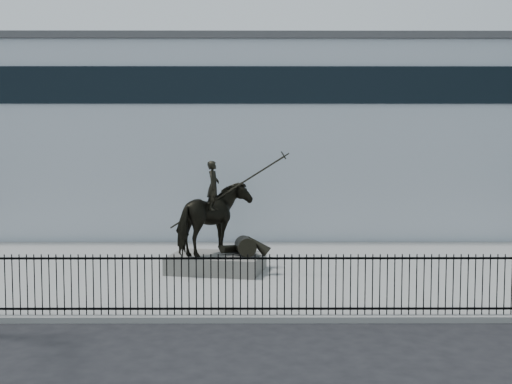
{
  "coord_description": "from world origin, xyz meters",
  "views": [
    {
      "loc": [
        -0.03,
        -13.2,
        4.18
      ],
      "look_at": [
        0.02,
        6.0,
        2.84
      ],
      "focal_mm": 42.0,
      "sensor_mm": 36.0,
      "label": 1
    }
  ],
  "objects": [
    {
      "name": "picket_fence",
      "position": [
        0.0,
        1.25,
        0.9
      ],
      "size": [
        22.1,
        0.1,
        1.5
      ],
      "color": "black",
      "rests_on": "plaza"
    },
    {
      "name": "plaza",
      "position": [
        0.0,
        7.0,
        0.07
      ],
      "size": [
        30.0,
        12.0,
        0.15
      ],
      "primitive_type": "cube",
      "color": "gray",
      "rests_on": "ground"
    },
    {
      "name": "building",
      "position": [
        0.0,
        20.0,
        4.5
      ],
      "size": [
        44.0,
        14.0,
        9.0
      ],
      "primitive_type": "cube",
      "color": "#B3BCC3",
      "rests_on": "ground"
    },
    {
      "name": "equestrian_statue",
      "position": [
        -1.25,
        6.49,
        1.9
      ],
      "size": [
        3.81,
        2.75,
        3.28
      ],
      "rotation": [
        0.0,
        0.0,
        -0.2
      ],
      "color": "black",
      "rests_on": "statue_plinth"
    },
    {
      "name": "statue_plinth",
      "position": [
        -1.3,
        6.5,
        0.43
      ],
      "size": [
        3.37,
        2.64,
        0.57
      ],
      "primitive_type": "cube",
      "rotation": [
        0.0,
        0.0,
        -0.2
      ],
      "color": "#605D57",
      "rests_on": "plaza"
    },
    {
      "name": "ground",
      "position": [
        0.0,
        0.0,
        0.0
      ],
      "size": [
        120.0,
        120.0,
        0.0
      ],
      "primitive_type": "plane",
      "color": "black",
      "rests_on": "ground"
    }
  ]
}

